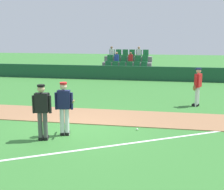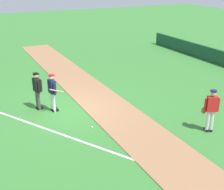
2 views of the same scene
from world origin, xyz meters
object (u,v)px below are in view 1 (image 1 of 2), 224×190
object	(u,v)px
runner_red_jersey	(198,86)
baseball	(137,129)
umpire_home_plate	(42,109)
batter_navy_jersey	(64,107)

from	to	relation	value
runner_red_jersey	baseball	size ratio (longest dim) A/B	23.78
umpire_home_plate	runner_red_jersey	world-z (taller)	same
batter_navy_jersey	umpire_home_plate	size ratio (longest dim) A/B	1.00
umpire_home_plate	baseball	xyz separation A→B (m)	(2.80, 1.47, -0.96)
batter_navy_jersey	umpire_home_plate	world-z (taller)	same
batter_navy_jersey	runner_red_jersey	bearing A→B (deg)	46.86
umpire_home_plate	baseball	size ratio (longest dim) A/B	23.78
umpire_home_plate	runner_red_jersey	xyz separation A→B (m)	(5.15, 5.49, -0.04)
umpire_home_plate	baseball	world-z (taller)	umpire_home_plate
umpire_home_plate	baseball	bearing A→B (deg)	27.62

